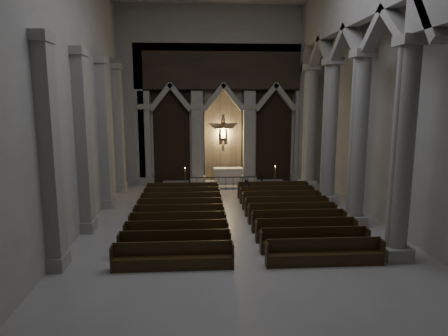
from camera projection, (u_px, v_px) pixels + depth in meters
name	position (u px, v px, depth m)	size (l,w,h in m)	color
room	(242.00, 55.00, 15.68)	(24.00, 24.10, 12.00)	#A19E98
sanctuary_wall	(223.00, 88.00, 27.19)	(14.00, 0.77, 12.00)	#9B9891
right_arcade	(365.00, 53.00, 17.31)	(1.00, 24.00, 12.00)	#9B9891
left_pilasters	(95.00, 140.00, 19.32)	(0.60, 13.00, 8.03)	#9B9891
sanctuary_step	(224.00, 184.00, 27.40)	(8.50, 2.60, 0.15)	#9B9891
altar	(228.00, 175.00, 27.59)	(2.01, 0.80, 1.02)	beige
altar_rail	(226.00, 181.00, 25.73)	(4.78, 0.09, 0.94)	black
candle_stand_left	(185.00, 185.00, 25.46)	(0.27, 0.27, 1.58)	#A58832
candle_stand_right	(275.00, 183.00, 26.03)	(0.27, 0.27, 1.60)	#A58832
pews	(236.00, 217.00, 19.02)	(9.65, 10.40, 0.95)	black
worshipper	(247.00, 189.00, 23.96)	(0.40, 0.26, 1.10)	black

